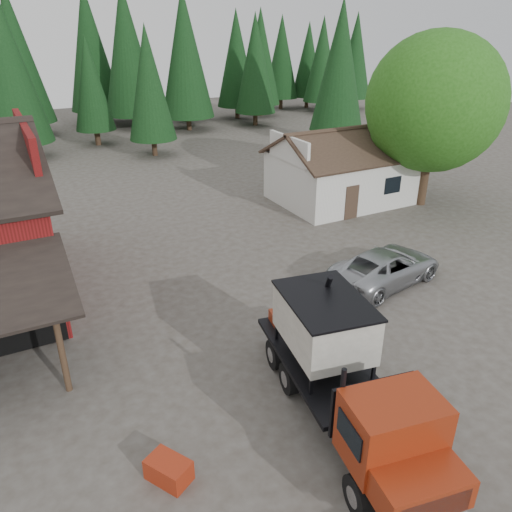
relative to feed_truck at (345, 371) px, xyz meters
name	(u,v)px	position (x,y,z in m)	size (l,w,h in m)	color
ground	(257,374)	(-1.16, 2.98, -1.78)	(120.00, 120.00, 0.00)	#453E36
farmhouse	(342,175)	(11.84, 15.97, -0.11)	(8.60, 6.42, 4.65)	silver
deciduous_tree	(435,108)	(15.85, 12.95, 4.13)	(8.00, 8.00, 10.20)	#382619
conifer_backdrop	(61,136)	(-1.16, 44.98, -1.78)	(76.00, 16.00, 16.00)	black
near_pine_b	(149,83)	(4.84, 32.98, 4.11)	(3.96, 3.96, 10.40)	#382619
near_pine_c	(340,66)	(20.84, 28.98, 5.11)	(4.84, 4.84, 12.40)	#382619
near_pine_d	(6,65)	(-5.16, 36.98, 5.61)	(5.28, 5.28, 13.40)	#382619
feed_truck	(345,371)	(0.00, 0.00, 0.00)	(3.67, 8.69, 3.81)	black
silver_car	(386,267)	(6.84, 5.98, -1.01)	(2.54, 5.50, 1.53)	#AAADB2
equip_box	(169,470)	(-5.08, 0.37, -1.48)	(0.70, 1.10, 0.60)	maroon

